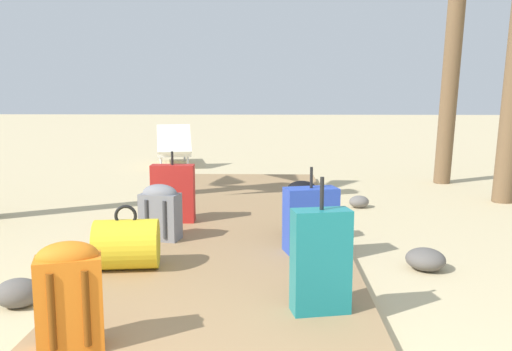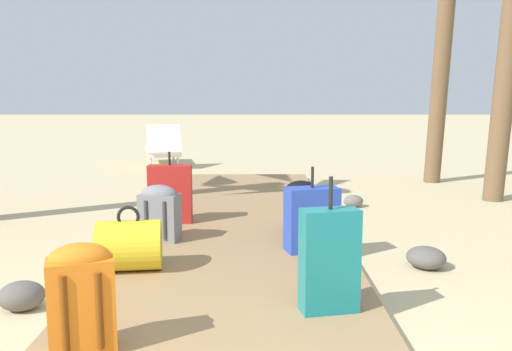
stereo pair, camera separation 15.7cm
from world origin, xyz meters
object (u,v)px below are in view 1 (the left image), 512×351
(suitcase_teal, at_px, (321,261))
(backpack_black, at_px, (302,206))
(duffel_bag_yellow, at_px, (127,244))
(suitcase_blue, at_px, (311,220))
(backpack_orange, at_px, (69,293))
(lounge_chair, at_px, (173,148))
(suitcase_red, at_px, (173,193))
(backpack_grey, at_px, (160,211))

(suitcase_teal, bearing_deg, backpack_black, 90.74)
(suitcase_teal, height_order, duffel_bag_yellow, suitcase_teal)
(suitcase_teal, bearing_deg, suitcase_blue, 88.90)
(duffel_bag_yellow, height_order, backpack_orange, backpack_orange)
(suitcase_blue, xyz_separation_m, backpack_orange, (-1.32, -1.78, 0.03))
(duffel_bag_yellow, bearing_deg, backpack_orange, -87.29)
(duffel_bag_yellow, relative_size, lounge_chair, 0.31)
(suitcase_red, xyz_separation_m, suitcase_blue, (1.31, -0.99, -0.03))
(duffel_bag_yellow, bearing_deg, backpack_black, 38.25)
(suitcase_teal, distance_m, backpack_black, 1.82)
(backpack_grey, height_order, duffel_bag_yellow, backpack_grey)
(backpack_grey, bearing_deg, duffel_bag_yellow, -95.80)
(backpack_grey, height_order, backpack_black, backpack_grey)
(suitcase_red, xyz_separation_m, backpack_black, (1.26, -0.43, -0.03))
(suitcase_teal, bearing_deg, backpack_grey, 129.04)
(suitcase_red, distance_m, backpack_orange, 2.77)
(suitcase_red, distance_m, lounge_chair, 4.94)
(suitcase_teal, xyz_separation_m, lounge_chair, (-2.17, 7.11, -0.06))
(suitcase_blue, bearing_deg, lounge_chair, 110.60)
(backpack_black, bearing_deg, suitcase_red, 161.16)
(backpack_black, relative_size, lounge_chair, 0.30)
(backpack_black, bearing_deg, lounge_chair, 112.12)
(suitcase_red, xyz_separation_m, lounge_chair, (-0.89, 4.86, -0.04))
(backpack_black, bearing_deg, duffel_bag_yellow, -141.75)
(backpack_black, relative_size, duffel_bag_yellow, 0.98)
(duffel_bag_yellow, xyz_separation_m, lounge_chair, (-0.82, 6.34, 0.06))
(suitcase_teal, height_order, backpack_grey, suitcase_teal)
(lounge_chair, bearing_deg, backpack_grey, -80.76)
(suitcase_teal, relative_size, duffel_bag_yellow, 1.60)
(suitcase_teal, xyz_separation_m, backpack_orange, (-1.30, -0.52, -0.02))
(suitcase_blue, bearing_deg, suitcase_teal, -91.10)
(backpack_grey, distance_m, lounge_chair, 5.61)
(suitcase_red, distance_m, suitcase_blue, 1.64)
(backpack_grey, bearing_deg, lounge_chair, 99.24)
(backpack_grey, bearing_deg, suitcase_teal, -50.96)
(duffel_bag_yellow, relative_size, backpack_orange, 0.90)
(backpack_black, height_order, backpack_orange, backpack_orange)
(backpack_black, distance_m, backpack_orange, 2.66)
(suitcase_teal, relative_size, lounge_chair, 0.50)
(backpack_grey, xyz_separation_m, backpack_black, (1.25, 0.24, -0.00))
(backpack_grey, height_order, lounge_chair, lounge_chair)
(suitcase_red, relative_size, backpack_orange, 1.27)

